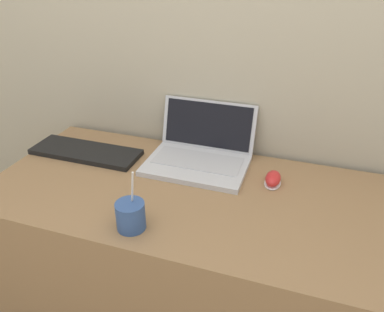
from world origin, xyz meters
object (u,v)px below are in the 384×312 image
(drink_cup, at_px, (131,215))
(computer_mouse, at_px, (273,179))
(laptop, at_px, (200,152))
(external_keyboard, at_px, (86,152))

(drink_cup, relative_size, computer_mouse, 2.15)
(laptop, xyz_separation_m, drink_cup, (-0.07, -0.44, 0.00))
(drink_cup, xyz_separation_m, computer_mouse, (0.36, 0.38, -0.03))
(computer_mouse, distance_m, external_keyboard, 0.75)
(drink_cup, xyz_separation_m, external_keyboard, (-0.38, 0.35, -0.04))
(laptop, height_order, drink_cup, same)
(external_keyboard, bearing_deg, laptop, 10.86)
(laptop, relative_size, computer_mouse, 3.94)
(computer_mouse, relative_size, external_keyboard, 0.22)
(laptop, xyz_separation_m, external_keyboard, (-0.46, -0.09, -0.03))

